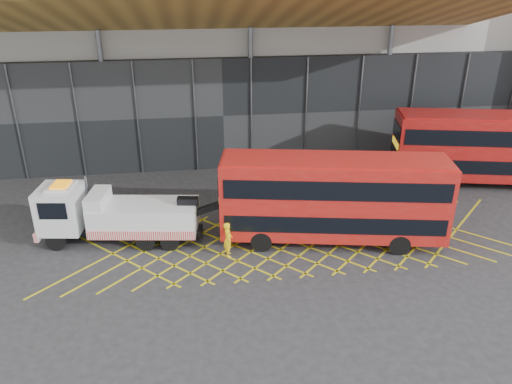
{
  "coord_description": "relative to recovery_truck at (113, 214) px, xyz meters",
  "views": [
    {
      "loc": [
        -0.43,
        -23.29,
        13.82
      ],
      "look_at": [
        3.0,
        1.5,
        2.4
      ],
      "focal_mm": 35.0,
      "sensor_mm": 36.0,
      "label": 1
    }
  ],
  "objects": [
    {
      "name": "worker",
      "position": [
        5.97,
        -2.37,
        -0.65
      ],
      "size": [
        0.46,
        0.7,
        1.91
      ],
      "primitive_type": "imported",
      "rotation": [
        0.0,
        0.0,
        1.58
      ],
      "color": "yellow",
      "rests_on": "ground_plane"
    },
    {
      "name": "bus_towed",
      "position": [
        11.64,
        -1.63,
        1.07
      ],
      "size": [
        12.14,
        4.88,
        4.83
      ],
      "rotation": [
        0.0,
        0.0,
        -0.19
      ],
      "color": "#AD140F",
      "rests_on": "ground_plane"
    },
    {
      "name": "bus_second",
      "position": [
        24.05,
        4.62,
        1.13
      ],
      "size": [
        12.41,
        5.37,
        4.93
      ],
      "rotation": [
        0.0,
        0.0,
        -0.22
      ],
      "color": "#9E0F0C",
      "rests_on": "ground_plane"
    },
    {
      "name": "road_markings",
      "position": [
        9.57,
        -1.39,
        -1.6
      ],
      "size": [
        26.36,
        7.16,
        0.01
      ],
      "color": "gold",
      "rests_on": "ground_plane"
    },
    {
      "name": "construction_building",
      "position": [
        6.69,
        17.0,
        7.37
      ],
      "size": [
        55.0,
        23.97,
        18.0
      ],
      "color": "gray",
      "rests_on": "ground_plane"
    },
    {
      "name": "recovery_truck",
      "position": [
        0.0,
        0.0,
        0.0
      ],
      "size": [
        10.03,
        3.55,
        3.48
      ],
      "rotation": [
        0.0,
        0.0,
        -0.14
      ],
      "color": "black",
      "rests_on": "ground_plane"
    },
    {
      "name": "ground_plane",
      "position": [
        4.77,
        -1.39,
        -1.61
      ],
      "size": [
        120.0,
        120.0,
        0.0
      ],
      "primitive_type": "plane",
      "color": "#28282A"
    }
  ]
}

